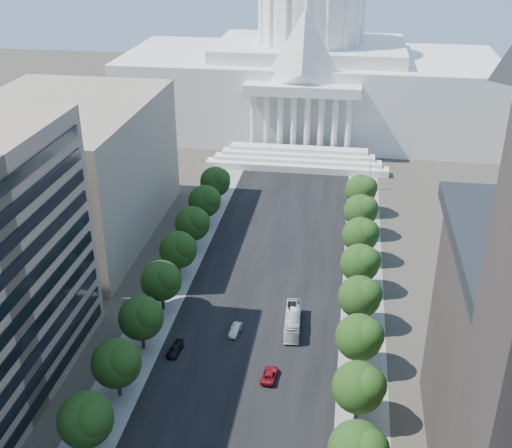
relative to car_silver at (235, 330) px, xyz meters
The scene contains 28 objects.
road_asphalt 23.80m from the car_silver, 82.15° to the left, with size 30.00×260.00×0.01m, color black.
sidewalk_left 28.35m from the car_silver, 123.76° to the left, with size 8.00×260.00×0.02m, color gray.
sidewalk_right 32.42m from the car_silver, 46.64° to the left, with size 8.00×260.00×0.02m, color gray.
capitol 120.06m from the car_silver, 88.43° to the left, with size 120.00×56.00×73.00m.
office_block_left_far 57.74m from the car_silver, 143.13° to the left, with size 38.00×52.00×30.00m, color gray.
tree_l_c 34.34m from the car_silver, 115.20° to the right, with size 7.79×7.60×9.97m.
tree_l_d 24.25m from the car_silver, 127.72° to the right, with size 7.79×7.60×9.97m.
tree_l_e 16.88m from the car_silver, 155.30° to the right, with size 7.79×7.60×9.97m.
tree_l_f 16.42m from the car_silver, 159.56° to the left, with size 7.79×7.60×9.97m.
tree_l_g 23.29m from the car_silver, 129.68° to the left, with size 7.79×7.60×9.97m.
tree_l_h 33.22m from the car_silver, 116.14° to the left, with size 7.79×7.60×9.97m.
tree_l_i 44.18m from the car_silver, 109.21° to the left, with size 7.79×7.60×9.97m.
tree_l_j 55.58m from the car_silver, 105.11° to the left, with size 7.79×7.60×9.97m.
tree_r_d 29.09m from the car_silver, 40.79° to the right, with size 7.79×7.60×9.97m.
tree_r_e 23.31m from the car_silver, 17.07° to the right, with size 7.79×7.60×9.97m.
tree_r_f 22.98m from the car_silver, 13.97° to the left, with size 7.79×7.60×9.97m.
tree_r_g 28.30m from the car_silver, 38.82° to the left, with size 7.79×7.60×9.97m.
tree_r_h 36.90m from the car_silver, 53.68° to the left, with size 7.79×7.60×9.97m.
tree_r_i 47.02m from the car_silver, 62.44° to the left, with size 7.79×7.60×9.97m.
tree_r_j 57.86m from the car_silver, 67.98° to the left, with size 7.79×7.60×9.97m.
streetlight_c 24.57m from the car_silver, 15.54° to the right, with size 2.61×0.44×9.00m.
streetlight_d 30.12m from the car_silver, 38.72° to the left, with size 2.61×0.44×9.00m.
streetlight_e 49.60m from the car_silver, 62.01° to the left, with size 2.61×0.44×9.00m.
streetlight_f 72.55m from the car_silver, 71.34° to the left, with size 2.61×0.44×9.00m.
car_silver is the anchor object (origin of this frame).
car_red 13.44m from the car_silver, 55.75° to the right, with size 2.27×4.92×1.37m, color maroon.
car_dark_b 11.44m from the car_silver, 142.69° to the right, with size 1.84×4.53×1.32m, color black.
city_bus 10.35m from the car_silver, 17.84° to the left, with size 2.60×11.10×3.09m, color silver.
Camera 1 is at (14.32, -25.03, 67.55)m, focal length 45.00 mm.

